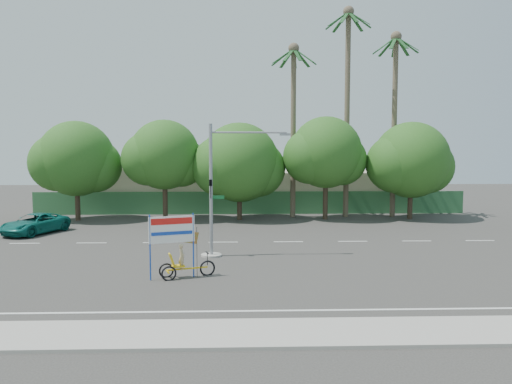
{
  "coord_description": "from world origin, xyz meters",
  "views": [
    {
      "loc": [
        -0.99,
        -22.23,
        5.61
      ],
      "look_at": [
        -0.16,
        3.03,
        3.5
      ],
      "focal_mm": 35.0,
      "sensor_mm": 36.0,
      "label": 1
    }
  ],
  "objects": [
    {
      "name": "palm_tall",
      "position": [
        8.0,
        19.5,
        10.46
      ],
      "size": [
        3.73,
        3.79,
        17.45
      ],
      "color": "#70604C",
      "rests_on": "ground"
    },
    {
      "name": "palm_mid",
      "position": [
        12.0,
        19.5,
        9.4
      ],
      "size": [
        3.73,
        3.79,
        15.45
      ],
      "color": "#70604C",
      "rests_on": "ground"
    },
    {
      "name": "tree_far_right",
      "position": [
        12.95,
        18.0,
        4.64
      ],
      "size": [
        7.38,
        6.2,
        7.94
      ],
      "color": "#473828",
      "rests_on": "ground"
    },
    {
      "name": "building_right",
      "position": [
        8.0,
        26.0,
        1.8
      ],
      "size": [
        14.0,
        8.0,
        3.6
      ],
      "primitive_type": "cube",
      "color": "beige",
      "rests_on": "ground"
    },
    {
      "name": "ground",
      "position": [
        0.0,
        0.0,
        0.0
      ],
      "size": [
        120.0,
        120.0,
        0.0
      ],
      "primitive_type": "plane",
      "color": "#33302D",
      "rests_on": "ground"
    },
    {
      "name": "tree_right",
      "position": [
        5.95,
        18.0,
        5.24
      ],
      "size": [
        6.9,
        5.8,
        8.36
      ],
      "color": "#473828",
      "rests_on": "ground"
    },
    {
      "name": "tree_far_left",
      "position": [
        -14.05,
        18.0,
        4.76
      ],
      "size": [
        7.14,
        6.0,
        7.96
      ],
      "color": "#473828",
      "rests_on": "ground"
    },
    {
      "name": "traffic_signal",
      "position": [
        -2.2,
        3.98,
        2.92
      ],
      "size": [
        4.72,
        1.1,
        7.0
      ],
      "color": "gray",
      "rests_on": "ground"
    },
    {
      "name": "pickup_truck",
      "position": [
        -14.82,
        11.56,
        0.68
      ],
      "size": [
        3.91,
        5.37,
        1.36
      ],
      "primitive_type": "imported",
      "rotation": [
        0.0,
        0.0,
        -0.38
      ],
      "color": "#0E655B",
      "rests_on": "ground"
    },
    {
      "name": "building_left",
      "position": [
        -10.0,
        26.0,
        2.0
      ],
      "size": [
        12.0,
        8.0,
        4.0
      ],
      "primitive_type": "cube",
      "color": "beige",
      "rests_on": "ground"
    },
    {
      "name": "sidewalk_near",
      "position": [
        0.0,
        -7.5,
        0.06
      ],
      "size": [
        50.0,
        2.4,
        0.12
      ],
      "primitive_type": "cube",
      "color": "gray",
      "rests_on": "ground"
    },
    {
      "name": "trike_billboard",
      "position": [
        -3.69,
        -0.51,
        1.17
      ],
      "size": [
        2.82,
        1.24,
        2.9
      ],
      "rotation": [
        0.0,
        0.0,
        0.33
      ],
      "color": "black",
      "rests_on": "ground"
    },
    {
      "name": "tree_left",
      "position": [
        -7.05,
        18.0,
        5.06
      ],
      "size": [
        6.66,
        5.6,
        8.07
      ],
      "color": "#473828",
      "rests_on": "ground"
    },
    {
      "name": "palm_short",
      "position": [
        3.5,
        19.5,
        8.86
      ],
      "size": [
        3.73,
        3.79,
        14.45
      ],
      "color": "#70604C",
      "rests_on": "ground"
    },
    {
      "name": "tree_center",
      "position": [
        -1.05,
        18.0,
        4.47
      ],
      "size": [
        7.62,
        6.4,
        7.85
      ],
      "color": "#473828",
      "rests_on": "ground"
    },
    {
      "name": "fence",
      "position": [
        0.0,
        21.5,
        1.0
      ],
      "size": [
        38.0,
        0.08,
        2.0
      ],
      "primitive_type": "cube",
      "color": "#336B3D",
      "rests_on": "ground"
    }
  ]
}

